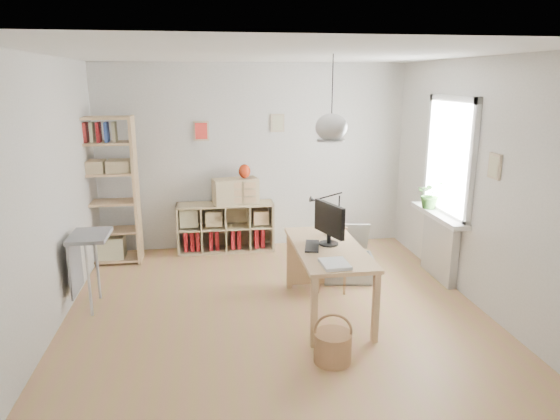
{
  "coord_description": "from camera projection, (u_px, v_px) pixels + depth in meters",
  "views": [
    {
      "loc": [
        -0.69,
        -5.02,
        2.46
      ],
      "look_at": [
        0.1,
        0.3,
        1.05
      ],
      "focal_mm": 32.0,
      "sensor_mm": 36.0,
      "label": 1
    }
  ],
  "objects": [
    {
      "name": "ground",
      "position": [
        275.0,
        309.0,
        5.53
      ],
      "size": [
        4.5,
        4.5,
        0.0
      ],
      "primitive_type": "plane",
      "color": "tan",
      "rests_on": "ground"
    },
    {
      "name": "room_shell",
      "position": [
        331.0,
        127.0,
        4.95
      ],
      "size": [
        4.5,
        4.5,
        4.5
      ],
      "color": "white",
      "rests_on": "ground"
    },
    {
      "name": "window_unit",
      "position": [
        450.0,
        157.0,
        6.02
      ],
      "size": [
        0.07,
        1.16,
        1.46
      ],
      "color": "white",
      "rests_on": "ground"
    },
    {
      "name": "radiator",
      "position": [
        440.0,
        248.0,
        6.31
      ],
      "size": [
        0.1,
        0.8,
        0.8
      ],
      "primitive_type": "cube",
      "color": "silver",
      "rests_on": "ground"
    },
    {
      "name": "windowsill",
      "position": [
        439.0,
        215.0,
        6.19
      ],
      "size": [
        0.22,
        1.2,
        0.06
      ],
      "primitive_type": "cube",
      "color": "white",
      "rests_on": "radiator"
    },
    {
      "name": "desk",
      "position": [
        328.0,
        255.0,
        5.29
      ],
      "size": [
        0.7,
        1.5,
        0.75
      ],
      "color": "#E0B181",
      "rests_on": "ground"
    },
    {
      "name": "cube_shelf",
      "position": [
        224.0,
        230.0,
        7.37
      ],
      "size": [
        1.4,
        0.38,
        0.72
      ],
      "color": "tan",
      "rests_on": "ground"
    },
    {
      "name": "tall_bookshelf",
      "position": [
        106.0,
        185.0,
        6.68
      ],
      "size": [
        0.8,
        0.38,
        2.0
      ],
      "color": "#E0B181",
      "rests_on": "ground"
    },
    {
      "name": "side_table",
      "position": [
        84.0,
        250.0,
        5.4
      ],
      "size": [
        0.4,
        0.55,
        0.85
      ],
      "color": "gray",
      "rests_on": "ground"
    },
    {
      "name": "chair",
      "position": [
        332.0,
        255.0,
        6.0
      ],
      "size": [
        0.44,
        0.44,
        0.73
      ],
      "rotation": [
        0.0,
        0.0,
        -0.26
      ],
      "color": "gray",
      "rests_on": "ground"
    },
    {
      "name": "wicker_basket",
      "position": [
        333.0,
        346.0,
        4.46
      ],
      "size": [
        0.34,
        0.34,
        0.47
      ],
      "rotation": [
        0.0,
        0.0,
        -0.24
      ],
      "color": "#A9724C",
      "rests_on": "ground"
    },
    {
      "name": "storage_chest",
      "position": [
        348.0,
        262.0,
        6.34
      ],
      "size": [
        0.72,
        0.78,
        0.65
      ],
      "rotation": [
        0.0,
        0.0,
        -0.16
      ],
      "color": "#B5B6B1",
      "rests_on": "ground"
    },
    {
      "name": "monitor",
      "position": [
        329.0,
        222.0,
        5.27
      ],
      "size": [
        0.21,
        0.51,
        0.45
      ],
      "rotation": [
        0.0,
        0.0,
        0.33
      ],
      "color": "black",
      "rests_on": "desk"
    },
    {
      "name": "keyboard",
      "position": [
        312.0,
        246.0,
        5.25
      ],
      "size": [
        0.23,
        0.4,
        0.02
      ],
      "primitive_type": "cube",
      "rotation": [
        0.0,
        0.0,
        -0.23
      ],
      "color": "black",
      "rests_on": "desk"
    },
    {
      "name": "task_lamp",
      "position": [
        324.0,
        207.0,
        5.73
      ],
      "size": [
        0.41,
        0.15,
        0.43
      ],
      "color": "black",
      "rests_on": "desk"
    },
    {
      "name": "yarn_ball",
      "position": [
        330.0,
        229.0,
        5.67
      ],
      "size": [
        0.14,
        0.14,
        0.14
      ],
      "primitive_type": "sphere",
      "color": "#490910",
      "rests_on": "desk"
    },
    {
      "name": "paper_tray",
      "position": [
        335.0,
        264.0,
        4.73
      ],
      "size": [
        0.26,
        0.32,
        0.03
      ],
      "primitive_type": "cube",
      "rotation": [
        0.0,
        0.0,
        0.05
      ],
      "color": "white",
      "rests_on": "desk"
    },
    {
      "name": "drawer_chest",
      "position": [
        235.0,
        191.0,
        7.21
      ],
      "size": [
        0.68,
        0.42,
        0.36
      ],
      "primitive_type": "cube",
      "rotation": [
        0.0,
        0.0,
        0.21
      ],
      "color": "tan",
      "rests_on": "cube_shelf"
    },
    {
      "name": "red_vase",
      "position": [
        245.0,
        171.0,
        7.15
      ],
      "size": [
        0.17,
        0.17,
        0.2
      ],
      "primitive_type": "ellipsoid",
      "color": "#9F260D",
      "rests_on": "drawer_chest"
    },
    {
      "name": "potted_plant",
      "position": [
        431.0,
        194.0,
        6.35
      ],
      "size": [
        0.41,
        0.38,
        0.37
      ],
      "primitive_type": "imported",
      "rotation": [
        0.0,
        0.0,
        -0.32
      ],
      "color": "#326224",
      "rests_on": "windowsill"
    }
  ]
}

